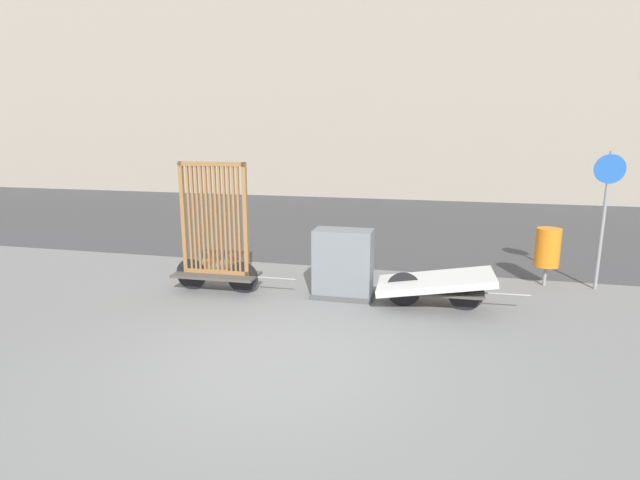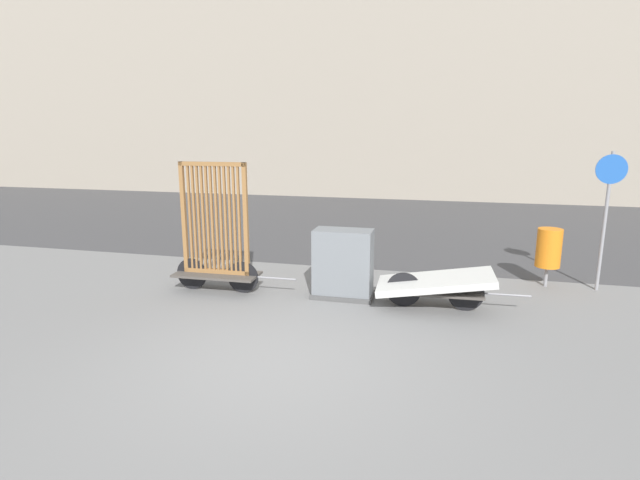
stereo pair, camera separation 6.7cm
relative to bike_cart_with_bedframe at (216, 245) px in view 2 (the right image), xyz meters
The scene contains 8 objects.
ground_plane 3.14m from the bike_cart_with_bedframe, 52.03° to the right, with size 60.00×60.00×0.00m, color slate.
road_strip 7.67m from the bike_cart_with_bedframe, 75.85° to the left, with size 56.00×10.74×0.01m.
building_facade 16.24m from the bike_cart_with_bedframe, 82.81° to the left, with size 48.00×4.00×14.69m.
bike_cart_with_bedframe is the anchor object (origin of this frame).
bike_cart_with_mattress 3.76m from the bike_cart_with_bedframe, ahead, with size 2.36×1.00×0.63m.
utility_cabinet 2.24m from the bike_cart_with_bedframe, ahead, with size 1.03×0.56×1.17m.
trash_bin 5.92m from the bike_cart_with_bedframe, 16.36° to the left, with size 0.43×0.43×1.07m.
sign_post 6.77m from the bike_cart_with_bedframe, 14.27° to the left, with size 0.50×0.06×2.43m.
Camera 2 is at (1.92, -5.36, 2.77)m, focal length 28.00 mm.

